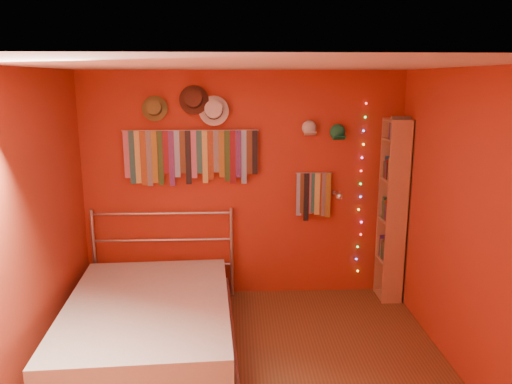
{
  "coord_description": "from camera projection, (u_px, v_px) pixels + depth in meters",
  "views": [
    {
      "loc": [
        -0.1,
        -3.63,
        2.4
      ],
      "look_at": [
        0.1,
        0.9,
        1.37
      ],
      "focal_mm": 35.0,
      "sensor_mm": 36.0,
      "label": 1
    }
  ],
  "objects": [
    {
      "name": "small_tie_rack",
      "position": [
        314.0,
        194.0,
        5.49
      ],
      "size": [
        0.4,
        0.03,
        0.54
      ],
      "color": "#AEAEB3",
      "rests_on": "back_wall"
    },
    {
      "name": "left_wall",
      "position": [
        14.0,
        237.0,
        3.72
      ],
      "size": [
        0.02,
        3.5,
        2.5
      ],
      "primitive_type": "cube",
      "color": "#973118",
      "rests_on": "ground"
    },
    {
      "name": "reading_lamp",
      "position": [
        339.0,
        196.0,
        5.31
      ],
      "size": [
        0.08,
        0.33,
        0.1
      ],
      "color": "#AEAEB3",
      "rests_on": "back_wall"
    },
    {
      "name": "right_wall",
      "position": [
        473.0,
        231.0,
        3.87
      ],
      "size": [
        0.02,
        3.5,
        2.5
      ],
      "primitive_type": "cube",
      "color": "#973118",
      "rests_on": "ground"
    },
    {
      "name": "ceiling",
      "position": [
        247.0,
        65.0,
        3.52
      ],
      "size": [
        3.5,
        3.5,
        0.02
      ],
      "primitive_type": "cube",
      "color": "white",
      "rests_on": "back_wall"
    },
    {
      "name": "bed",
      "position": [
        148.0,
        322.0,
        4.54
      ],
      "size": [
        1.66,
        2.16,
        1.03
      ],
      "rotation": [
        0.0,
        0.0,
        0.05
      ],
      "color": "#AEAEB3",
      "rests_on": "ground"
    },
    {
      "name": "back_wall",
      "position": [
        243.0,
        186.0,
        5.5
      ],
      "size": [
        3.5,
        0.02,
        2.5
      ],
      "primitive_type": "cube",
      "color": "#973118",
      "rests_on": "ground"
    },
    {
      "name": "fairy_lights",
      "position": [
        361.0,
        190.0,
        5.53
      ],
      "size": [
        0.06,
        0.02,
        1.93
      ],
      "color": "#FF3333",
      "rests_on": "back_wall"
    },
    {
      "name": "bookshelf",
      "position": [
        396.0,
        210.0,
        5.41
      ],
      "size": [
        0.25,
        0.34,
        2.0
      ],
      "color": "#A86D4B",
      "rests_on": "ground"
    },
    {
      "name": "fedora_white",
      "position": [
        214.0,
        110.0,
        5.21
      ],
      "size": [
        0.32,
        0.17,
        0.31
      ],
      "rotation": [
        1.36,
        0.0,
        0.0
      ],
      "color": "silver",
      "rests_on": "back_wall"
    },
    {
      "name": "fedora_brown",
      "position": [
        194.0,
        99.0,
        5.17
      ],
      "size": [
        0.31,
        0.17,
        0.3
      ],
      "rotation": [
        1.36,
        0.0,
        0.0
      ],
      "color": "#462419",
      "rests_on": "back_wall"
    },
    {
      "name": "cap_white",
      "position": [
        309.0,
        128.0,
        5.34
      ],
      "size": [
        0.17,
        0.21,
        0.17
      ],
      "color": "silver",
      "rests_on": "back_wall"
    },
    {
      "name": "ground",
      "position": [
        248.0,
        380.0,
        4.07
      ],
      "size": [
        3.5,
        3.5,
        0.0
      ],
      "primitive_type": "plane",
      "color": "brown",
      "rests_on": "ground"
    },
    {
      "name": "fedora_olive",
      "position": [
        154.0,
        108.0,
        5.18
      ],
      "size": [
        0.27,
        0.15,
        0.26
      ],
      "rotation": [
        1.36,
        0.0,
        0.0
      ],
      "color": "brown",
      "rests_on": "back_wall"
    },
    {
      "name": "cap_green",
      "position": [
        338.0,
        132.0,
        5.36
      ],
      "size": [
        0.17,
        0.22,
        0.17
      ],
      "color": "#1B7B4A",
      "rests_on": "back_wall"
    },
    {
      "name": "tie_rack",
      "position": [
        190.0,
        155.0,
        5.33
      ],
      "size": [
        1.45,
        0.03,
        0.6
      ],
      "color": "#AEAEB3",
      "rests_on": "back_wall"
    }
  ]
}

